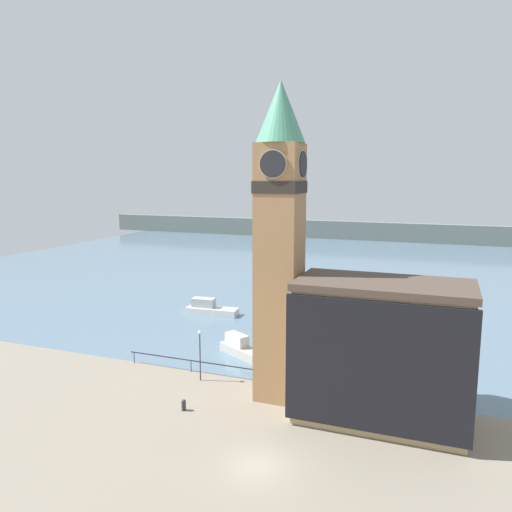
{
  "coord_description": "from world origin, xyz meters",
  "views": [
    {
      "loc": [
        9.8,
        -26.04,
        17.4
      ],
      "look_at": [
        -2.85,
        7.3,
        11.67
      ],
      "focal_mm": 35.0,
      "sensor_mm": 36.0,
      "label": 1
    }
  ],
  "objects_px": {
    "pier_building": "(381,352)",
    "mooring_bollard_near": "(184,404)",
    "boat_near": "(241,348)",
    "boat_far": "(210,309)",
    "lamp_post": "(200,346)",
    "clock_tower": "(280,236)"
  },
  "relations": [
    {
      "from": "boat_near",
      "to": "mooring_bollard_near",
      "type": "height_order",
      "value": "boat_near"
    },
    {
      "from": "boat_near",
      "to": "lamp_post",
      "type": "xyz_separation_m",
      "value": [
        -1.02,
        -6.81,
        2.33
      ]
    },
    {
      "from": "boat_near",
      "to": "mooring_bollard_near",
      "type": "xyz_separation_m",
      "value": [
        0.37,
        -12.27,
        -0.25
      ]
    },
    {
      "from": "pier_building",
      "to": "mooring_bollard_near",
      "type": "bearing_deg",
      "value": -165.1
    },
    {
      "from": "clock_tower",
      "to": "boat_far",
      "type": "xyz_separation_m",
      "value": [
        -15.67,
        19.65,
        -12.16
      ]
    },
    {
      "from": "clock_tower",
      "to": "lamp_post",
      "type": "bearing_deg",
      "value": 175.08
    },
    {
      "from": "boat_far",
      "to": "pier_building",
      "type": "bearing_deg",
      "value": -45.23
    },
    {
      "from": "boat_near",
      "to": "lamp_post",
      "type": "distance_m",
      "value": 7.27
    },
    {
      "from": "clock_tower",
      "to": "mooring_bollard_near",
      "type": "height_order",
      "value": "clock_tower"
    },
    {
      "from": "boat_near",
      "to": "boat_far",
      "type": "distance_m",
      "value": 15.41
    },
    {
      "from": "pier_building",
      "to": "boat_near",
      "type": "height_order",
      "value": "pier_building"
    },
    {
      "from": "boat_far",
      "to": "lamp_post",
      "type": "distance_m",
      "value": 20.92
    },
    {
      "from": "boat_near",
      "to": "boat_far",
      "type": "bearing_deg",
      "value": 157.3
    },
    {
      "from": "boat_far",
      "to": "clock_tower",
      "type": "bearing_deg",
      "value": -55.35
    },
    {
      "from": "boat_near",
      "to": "lamp_post",
      "type": "relative_size",
      "value": 1.3
    },
    {
      "from": "pier_building",
      "to": "lamp_post",
      "type": "distance_m",
      "value": 15.51
    },
    {
      "from": "boat_near",
      "to": "boat_far",
      "type": "xyz_separation_m",
      "value": [
        -9.4,
        12.21,
        0.02
      ]
    },
    {
      "from": "pier_building",
      "to": "boat_near",
      "type": "xyz_separation_m",
      "value": [
        -14.25,
        8.58,
        -4.4
      ]
    },
    {
      "from": "pier_building",
      "to": "mooring_bollard_near",
      "type": "xyz_separation_m",
      "value": [
        -13.89,
        -3.7,
        -4.65
      ]
    },
    {
      "from": "mooring_bollard_near",
      "to": "lamp_post",
      "type": "relative_size",
      "value": 0.19
    },
    {
      "from": "pier_building",
      "to": "boat_near",
      "type": "distance_m",
      "value": 17.21
    },
    {
      "from": "boat_far",
      "to": "mooring_bollard_near",
      "type": "distance_m",
      "value": 26.36
    }
  ]
}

